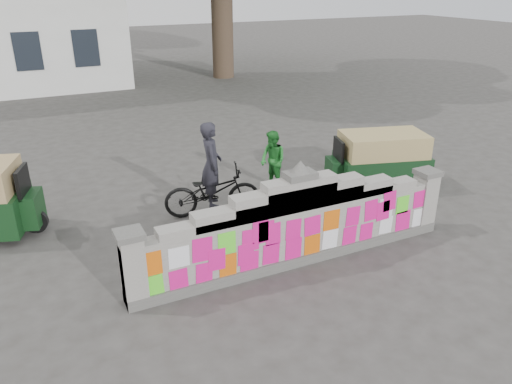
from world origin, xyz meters
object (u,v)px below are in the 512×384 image
cyclist_rider (212,175)px  pedestrian (273,160)px  rickshaw_right (379,160)px  cyclist_bike (212,192)px

cyclist_rider → pedestrian: bearing=-53.5°
cyclist_rider → rickshaw_right: size_ratio=0.72×
cyclist_bike → cyclist_rider: (-0.00, 0.00, 0.39)m
cyclist_bike → cyclist_rider: cyclist_rider is taller
cyclist_rider → rickshaw_right: bearing=-80.6°
cyclist_bike → rickshaw_right: bearing=-80.6°
rickshaw_right → cyclist_rider: bearing=11.4°
cyclist_bike → rickshaw_right: (4.31, -0.35, 0.18)m
pedestrian → cyclist_bike: bearing=-78.2°
cyclist_bike → rickshaw_right: rickshaw_right is taller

